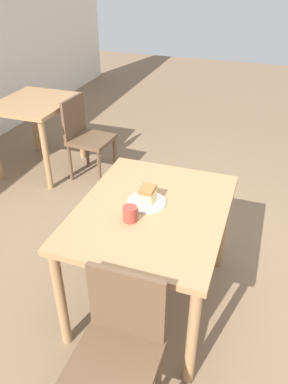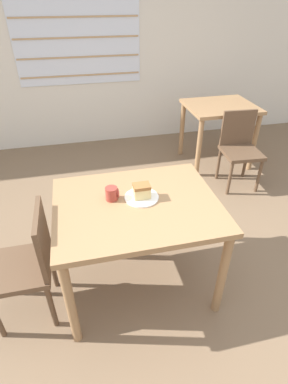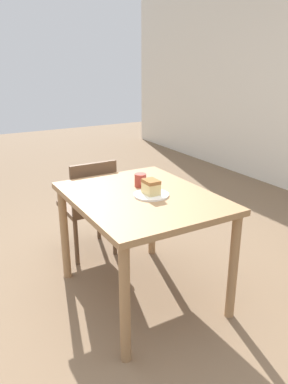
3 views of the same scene
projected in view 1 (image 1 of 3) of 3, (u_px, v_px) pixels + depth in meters
ground_plane at (189, 291)px, 2.67m from camera, size 14.00×14.00×0.00m
dining_table_near at (152, 222)px, 2.27m from camera, size 1.09×0.87×0.77m
dining_table_far at (36, 114)px, 3.90m from camera, size 0.83×0.71×0.77m
chair_near_window at (118, 349)px, 1.76m from camera, size 0.40×0.40×0.84m
chair_far_corner at (85, 135)px, 3.85m from camera, size 0.43×0.43×0.84m
plate at (147, 202)px, 2.26m from camera, size 0.23×0.23×0.01m
cake_slice at (147, 195)px, 2.23m from camera, size 0.11×0.09×0.10m
coffee_mug at (130, 213)px, 2.09m from camera, size 0.09×0.08×0.09m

